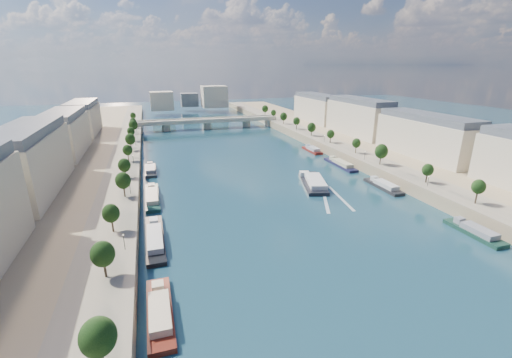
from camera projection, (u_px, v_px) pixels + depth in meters
ground at (250, 171)px, 163.54m from camera, size 700.00×700.00×0.00m
quay_left at (84, 180)px, 142.39m from camera, size 44.00×520.00×5.00m
quay_right at (379, 154)px, 183.11m from camera, size 44.00×520.00×5.00m
pave_left at (122, 171)px, 145.83m from camera, size 14.00×520.00×0.10m
pave_right at (355, 152)px, 178.06m from camera, size 14.00×520.00×0.10m
trees_left at (126, 157)px, 146.48m from camera, size 4.80×268.80×8.26m
trees_right at (342, 138)px, 184.83m from camera, size 4.80×268.80×8.26m
lamps_left at (132, 171)px, 137.18m from camera, size 0.36×200.36×4.28m
lamps_right at (343, 145)px, 180.45m from camera, size 0.36×200.36×4.28m
buildings_left at (50, 143)px, 145.16m from camera, size 16.00×226.00×23.20m
buildings_right at (388, 124)px, 193.23m from camera, size 16.00×226.00×23.20m
skyline at (194, 98)px, 358.53m from camera, size 79.00×42.00×22.00m
bridge at (207, 122)px, 270.06m from camera, size 112.00×12.00×8.15m
tour_barge at (313, 182)px, 144.07m from camera, size 15.45×29.13×3.80m
wake at (333, 199)px, 129.38m from camera, size 14.69×25.86×0.04m
moored_barges_left at (153, 214)px, 113.59m from camera, size 5.00×124.12×3.60m
moored_barges_right at (392, 190)px, 135.54m from camera, size 5.00×161.96×3.60m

